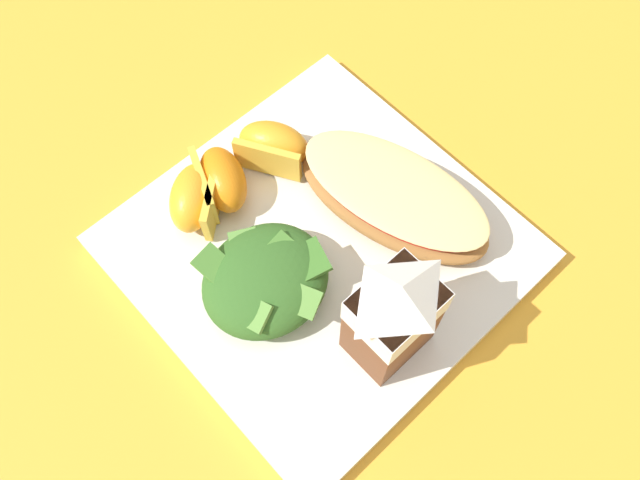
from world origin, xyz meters
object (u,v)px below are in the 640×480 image
Objects in this scene: cheesy_pizza_bread at (394,197)px; green_salad_pile at (262,276)px; orange_wedge_front at (273,146)px; orange_wedge_rear at (195,198)px; milk_carton at (394,314)px; orange_wedge_middle at (221,180)px; white_plate at (320,250)px.

green_salad_pile is (0.12, -0.02, 0.00)m from cheesy_pizza_bread.
orange_wedge_front is 1.01× the size of orange_wedge_rear.
orange_wedge_front is at bearing -68.76° from cheesy_pizza_bread.
orange_wedge_rear is at bearing -79.73° from milk_carton.
orange_wedge_front is 1.01× the size of orange_wedge_middle.
orange_wedge_front is (-0.03, -0.09, 0.03)m from white_plate.
white_plate is 2.80× the size of green_salad_pile.
white_plate is 4.00× the size of orange_wedge_front.
orange_wedge_front is 0.08m from orange_wedge_rear.
orange_wedge_middle is at bearing -4.29° from orange_wedge_front.
green_salad_pile is at bearing 86.65° from orange_wedge_rear.
cheesy_pizza_bread is at bearing -137.60° from milk_carton.
milk_carton is at bearing 100.27° from orange_wedge_rear.
orange_wedge_middle is (0.03, -0.09, 0.03)m from white_plate.
white_plate is at bearing 105.81° from orange_wedge_middle.
orange_wedge_rear is (0.05, -0.09, 0.03)m from white_plate.
orange_wedge_middle is (-0.03, -0.09, -0.00)m from green_salad_pile.
cheesy_pizza_bread is 1.67× the size of milk_carton.
cheesy_pizza_bread is at bearing 111.24° from orange_wedge_front.
milk_carton is at bearing 42.40° from cheesy_pizza_bread.
green_salad_pile reaches higher than cheesy_pizza_bread.
orange_wedge_front reaches higher than white_plate.
milk_carton is at bearing 111.86° from green_salad_pile.
cheesy_pizza_bread is at bearing 167.31° from white_plate.
cheesy_pizza_bread is 0.11m from orange_wedge_front.
cheesy_pizza_bread is (-0.07, 0.02, 0.03)m from white_plate.
white_plate is 0.06m from green_salad_pile.
orange_wedge_front and orange_wedge_middle have the same top height.
green_salad_pile is 0.12m from orange_wedge_front.
milk_carton is 1.57× the size of orange_wedge_front.
orange_wedge_middle is at bearing 177.53° from orange_wedge_rear.
cheesy_pizza_bread is 2.66× the size of orange_wedge_middle.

